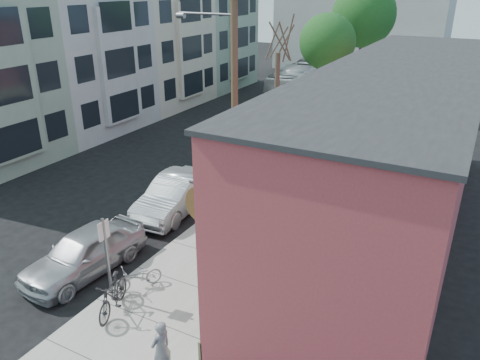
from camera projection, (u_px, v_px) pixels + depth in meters
The scene contains 27 objects.
ground at pixel (132, 233), 18.85m from camera, with size 120.00×120.00×0.00m, color black.
sidewalk at pixel (322, 163), 25.92m from camera, with size 4.50×58.00×0.15m, color #ABA99E.
cafe_building at pixel (395, 154), 17.73m from camera, with size 6.60×20.20×6.61m.
apartment_row at pixel (125, 54), 33.57m from camera, with size 6.30×32.00×9.00m.
end_cap_building at pixel (363, 14), 51.47m from camera, with size 18.00×8.00×12.00m, color #B7B6B2.
sign_post at pixel (106, 251), 14.11m from camera, with size 0.07×0.45×2.80m.
parking_meter_near at pixel (202, 205), 18.93m from camera, with size 0.14×0.14×1.24m.
parking_meter_far at pixel (265, 159), 23.84m from camera, with size 0.14×0.14×1.24m.
utility_pole_near at pixel (233, 85), 19.14m from camera, with size 3.57×0.28×10.00m.
utility_pole_far at pixel (350, 43), 32.96m from camera, with size 1.80×0.28×10.00m.
tree_bare at pixel (276, 118), 22.70m from camera, with size 0.24×0.24×6.18m.
tree_leafy_mid at pixel (327, 42), 27.47m from camera, with size 3.29×3.29×7.56m.
tree_leafy_far at pixel (364, 15), 33.56m from camera, with size 4.56×4.56×9.23m.
patio_chair_a at pixel (241, 290), 14.37m from camera, with size 0.50×0.50×0.88m, color #12432D, non-canonical shape.
patio_chair_b at pixel (212, 323), 13.01m from camera, with size 0.50×0.50×0.88m, color #12432D, non-canonical shape.
patron_grey at pixel (161, 349), 11.56m from camera, with size 0.60×0.39×1.63m, color slate.
patron_green at pixel (235, 290), 13.71m from camera, with size 0.83×0.64×1.70m, color #317B53.
cyclist at pixel (227, 224), 17.62m from camera, with size 0.98×0.57×1.52m, color maroon.
cyclist_bike at pixel (227, 228), 17.70m from camera, with size 0.75×2.16×1.13m, color black.
parked_bike_a at pixel (113, 295), 13.91m from camera, with size 0.55×1.96×1.18m, color black.
parked_bike_b at pixel (138, 277), 15.04m from camera, with size 0.56×1.60×0.84m, color gray.
car_0 at pixel (84, 252), 16.03m from camera, with size 1.86×4.62×1.57m, color #ADB0B5.
car_1 at pixel (176, 194), 20.29m from camera, with size 1.73×4.97×1.64m, color #B2B8BA.
car_2 at pixel (240, 152), 25.11m from camera, with size 2.41×5.94×1.72m, color black.
car_3 at pixel (291, 123), 30.28m from camera, with size 2.82×6.12×1.70m, color #B5BABD.
car_4 at pixel (321, 105), 35.10m from camera, with size 1.63×4.66×1.54m, color #919497.
bus at pixel (298, 83), 39.21m from camera, with size 2.46×10.50×2.92m, color white.
Camera 1 is at (11.61, -12.51, 9.35)m, focal length 35.00 mm.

